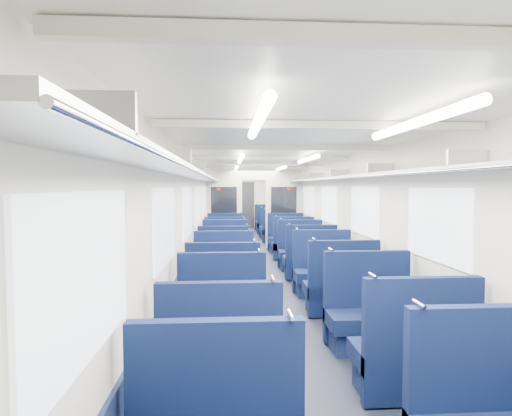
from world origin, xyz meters
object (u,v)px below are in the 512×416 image
(seat_18, at_px, (225,240))
(seat_11, at_px, (323,274))
(seat_15, at_px, (301,254))
(seat_5, at_px, (414,359))
(seat_14, at_px, (225,253))
(seat_17, at_px, (293,246))
(seat_7, at_px, (370,318))
(seat_20, at_px, (226,232))
(end_door, at_px, (245,205))
(seat_21, at_px, (277,232))
(seat_13, at_px, (310,262))
(seat_26, at_px, (226,223))
(seat_4, at_px, (220,367))
(seat_9, at_px, (341,291))
(seat_24, at_px, (226,225))
(seat_19, at_px, (286,240))
(seat_8, at_px, (223,295))
(seat_10, at_px, (224,277))
(seat_23, at_px, (274,228))
(seat_12, at_px, (224,264))
(seat_22, at_px, (226,229))
(seat_16, at_px, (225,247))
(seat_27, at_px, (267,222))
(seat_6, at_px, (222,321))
(seat_25, at_px, (270,225))

(seat_18, bearing_deg, seat_11, -69.87)
(seat_15, bearing_deg, seat_5, -90.00)
(seat_14, relative_size, seat_17, 1.00)
(seat_7, height_order, seat_20, same)
(end_door, bearing_deg, seat_14, -95.21)
(seat_5, height_order, seat_21, same)
(seat_11, distance_m, seat_13, 1.17)
(seat_13, distance_m, seat_15, 0.99)
(seat_5, height_order, seat_26, same)
(seat_17, bearing_deg, seat_4, -103.59)
(seat_9, bearing_deg, seat_24, 99.35)
(seat_19, bearing_deg, seat_24, 110.53)
(seat_13, bearing_deg, seat_4, -109.45)
(seat_8, xyz_separation_m, seat_10, (0.00, 1.16, 0.00))
(seat_23, bearing_deg, seat_20, -145.05)
(seat_18, xyz_separation_m, seat_24, (0.00, 4.43, 0.00))
(seat_12, bearing_deg, seat_19, 64.35)
(seat_8, relative_size, seat_14, 1.00)
(seat_22, bearing_deg, seat_11, -77.94)
(seat_16, bearing_deg, seat_22, 90.00)
(seat_26, xyz_separation_m, seat_27, (1.66, 0.17, 0.00))
(seat_9, bearing_deg, seat_15, 90.00)
(seat_17, bearing_deg, seat_12, -126.21)
(seat_10, distance_m, seat_19, 4.88)
(seat_11, bearing_deg, seat_16, 116.20)
(seat_14, xyz_separation_m, seat_21, (1.66, 4.30, 0.00))
(seat_4, xyz_separation_m, seat_23, (1.66, 11.22, 0.00))
(seat_22, bearing_deg, seat_6, -90.00)
(seat_21, height_order, seat_22, same)
(seat_23, xyz_separation_m, seat_24, (-1.66, 1.27, 0.00))
(seat_8, relative_size, seat_11, 1.00)
(seat_22, bearing_deg, seat_10, -90.00)
(seat_5, distance_m, seat_15, 5.63)
(seat_6, xyz_separation_m, seat_20, (0.00, 8.87, 0.00))
(seat_15, xyz_separation_m, seat_19, (0.00, 2.36, 0.00))
(seat_17, bearing_deg, seat_14, -148.50)
(seat_4, bearing_deg, seat_9, 55.44)
(end_door, height_order, seat_23, end_door)
(seat_21, bearing_deg, seat_14, -111.12)
(seat_25, bearing_deg, seat_20, -123.86)
(seat_16, bearing_deg, seat_9, -69.71)
(seat_21, bearing_deg, seat_13, -90.00)
(seat_14, xyz_separation_m, seat_16, (0.00, 1.05, 0.00))
(seat_15, height_order, seat_17, same)
(seat_18, distance_m, seat_20, 2.00)
(seat_4, height_order, seat_12, same)
(seat_16, xyz_separation_m, seat_23, (1.66, 4.32, 0.00))
(seat_15, bearing_deg, seat_10, -126.65)
(seat_6, bearing_deg, seat_12, 90.00)
(seat_11, bearing_deg, seat_22, 102.06)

